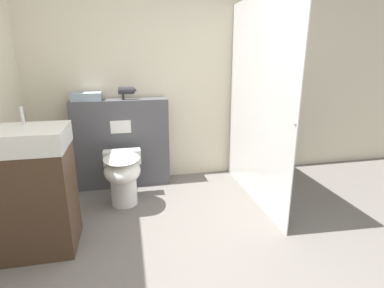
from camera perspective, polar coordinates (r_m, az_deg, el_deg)
wall_back at (r=3.61m, az=-5.41°, el=12.84°), size 8.00×0.06×2.50m
partition_panel at (r=3.54m, az=-13.17°, el=0.12°), size 1.06×0.24×1.01m
shower_glass at (r=3.08m, az=12.22°, el=7.54°), size 0.04×1.54×2.04m
toilet at (r=3.09m, az=-13.04°, el=-5.64°), size 0.39×0.56×0.54m
sink_vanity at (r=2.61m, az=-28.63°, el=-7.89°), size 0.63×0.47×1.12m
hair_drier at (r=3.41m, az=-12.31°, el=9.89°), size 0.20×0.08×0.14m
folded_towel at (r=3.45m, az=-19.47°, el=8.52°), size 0.31×0.19×0.08m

